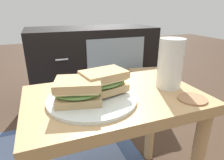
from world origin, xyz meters
TOP-DOWN VIEW (x-y plane):
  - side_table at (0.00, 0.00)m, footprint 0.56×0.36m
  - tv_cabinet at (0.18, 0.95)m, footprint 0.96×0.46m
  - plate at (-0.08, -0.02)m, footprint 0.27×0.27m
  - sandwich_front at (-0.12, -0.03)m, footprint 0.15×0.13m
  - sandwich_back at (-0.04, -0.00)m, footprint 0.16×0.13m
  - beer_glass at (0.20, -0.01)m, footprint 0.08×0.08m
  - coaster at (0.20, -0.12)m, footprint 0.09×0.09m
  - paper_bag at (0.45, 0.55)m, footprint 0.26×0.20m

SIDE VIEW (x-z plane):
  - paper_bag at x=0.45m, z-range 0.00..0.33m
  - tv_cabinet at x=0.18m, z-range 0.00..0.58m
  - side_table at x=0.00m, z-range 0.14..0.60m
  - coaster at x=0.20m, z-range 0.46..0.47m
  - plate at x=-0.08m, z-range 0.46..0.47m
  - sandwich_front at x=-0.12m, z-range 0.47..0.54m
  - sandwich_back at x=-0.04m, z-range 0.48..0.54m
  - beer_glass at x=0.20m, z-range 0.46..0.63m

